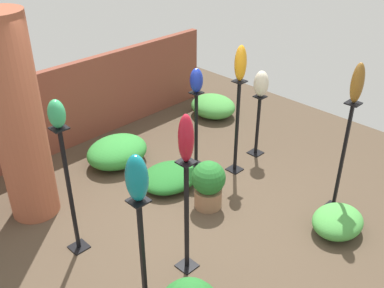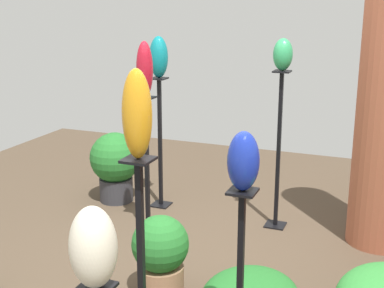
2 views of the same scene
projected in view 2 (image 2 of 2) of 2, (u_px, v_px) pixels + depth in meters
ground_plane at (181, 273)px, 4.52m from camera, size 8.00×8.00×0.00m
pedestal_jade at (278, 157)px, 5.28m from camera, size 0.20×0.20×1.59m
pedestal_teal at (160, 148)px, 5.83m from camera, size 0.20×0.20×1.44m
pedestal_ruby at (147, 174)px, 5.08m from camera, size 0.20×0.20×1.38m
pedestal_amber at (142, 284)px, 3.09m from camera, size 0.20×0.20×1.42m
art_vase_jade at (283, 54)px, 5.01m from camera, size 0.17×0.19×0.30m
art_vase_teal at (159, 57)px, 5.57m from camera, size 0.18×0.20×0.43m
art_vase_ruby at (145, 69)px, 4.82m from camera, size 0.16×0.15×0.51m
art_vase_amber at (137, 114)px, 2.82m from camera, size 0.16×0.16×0.49m
art_vase_ivory at (93, 247)px, 2.39m from camera, size 0.22×0.22×0.39m
art_vase_cobalt at (243, 161)px, 3.00m from camera, size 0.18×0.18×0.35m
potted_plant_mid_right at (160, 254)px, 4.09m from camera, size 0.44×0.44×0.66m
potted_plant_near_pillar at (115, 163)px, 6.04m from camera, size 0.57×0.57×0.80m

